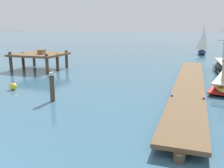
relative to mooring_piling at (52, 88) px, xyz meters
The scene contains 6 objects.
floating_dock 8.97m from the mooring_piling, 40.44° to the left, with size 2.85×19.79×0.53m.
pier_platform 11.13m from the mooring_piling, 131.24° to the left, with size 4.81×4.40×2.00m.
mooring_piling is the anchor object (origin of this frame).
perched_seagull 0.83m from the mooring_piling, 96.96° to the right, with size 0.17×0.38×0.27m.
mooring_buoy 4.10m from the mooring_piling, 163.57° to the left, with size 0.47×0.47×0.54m.
distant_sailboat 29.76m from the mooring_piling, 76.98° to the left, with size 2.29×3.57×4.33m.
Camera 1 is at (6.27, -2.81, 4.03)m, focal length 39.42 mm.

